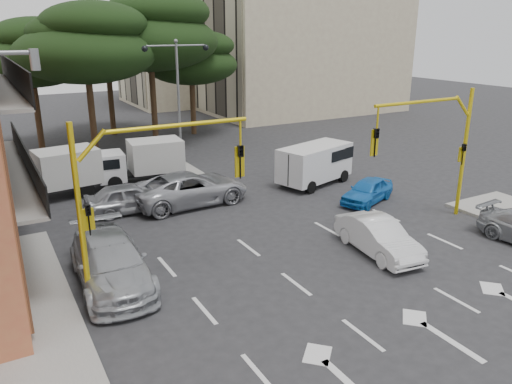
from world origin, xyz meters
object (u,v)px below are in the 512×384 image
signal_mast_right (439,139)px  car_blue_compact (367,191)px  car_silver_wagon (111,262)px  box_truck_a (50,175)px  van_white (315,165)px  car_white_hatch (378,237)px  car_silver_cross_b (130,198)px  signal_mast_left (137,184)px  car_silver_cross_a (190,188)px  street_lamp_center (178,82)px  box_truck_b (141,162)px

signal_mast_right → car_blue_compact: signal_mast_right is taller
signal_mast_right → car_silver_wagon: size_ratio=1.06×
car_silver_wagon → box_truck_a: (-0.42, 10.79, 0.43)m
van_white → car_white_hatch: bearing=-36.4°
car_silver_cross_b → signal_mast_left: bearing=169.5°
signal_mast_left → car_blue_compact: signal_mast_left is taller
car_white_hatch → car_silver_wagon: car_silver_wagon is taller
car_silver_cross_a → box_truck_a: box_truck_a is taller
street_lamp_center → car_blue_compact: (6.00, -10.56, -4.81)m
signal_mast_right → box_truck_a: signal_mast_right is taller
signal_mast_right → street_lamp_center: (-6.80, 14.01, 1.54)m
car_white_hatch → van_white: (3.25, 8.82, 0.44)m
car_white_hatch → car_silver_cross_b: bearing=133.8°
signal_mast_right → car_silver_cross_a: 12.05m
car_white_hatch → car_silver_cross_a: 10.03m
signal_mast_right → box_truck_b: size_ratio=1.22×
signal_mast_right → box_truck_b: 16.18m
car_white_hatch → box_truck_b: box_truck_b is taller
signal_mast_left → car_silver_cross_b: 8.79m
car_white_hatch → car_blue_compact: 6.17m
car_blue_compact → car_silver_cross_a: car_silver_cross_a is taller
car_silver_wagon → car_silver_cross_b: size_ratio=1.32×
signal_mast_left → van_white: signal_mast_left is taller
car_white_hatch → car_blue_compact: (3.76, 4.89, -0.08)m
box_truck_a → box_truck_b: bearing=-90.9°
street_lamp_center → box_truck_a: 9.25m
car_blue_compact → box_truck_a: size_ratio=0.71×
street_lamp_center → box_truck_a: bearing=-166.0°
signal_mast_right → street_lamp_center: 15.65m
car_white_hatch → box_truck_a: size_ratio=0.83×
car_white_hatch → car_blue_compact: size_ratio=1.17×
car_silver_wagon → car_silver_cross_a: 8.51m
car_blue_compact → car_silver_cross_b: (-11.00, 4.56, 0.11)m
signal_mast_right → car_white_hatch: 5.75m
car_silver_wagon → car_silver_cross_a: (5.59, 6.42, 0.00)m
car_white_hatch → street_lamp_center: bearing=104.6°
street_lamp_center → car_white_hatch: size_ratio=1.84×
car_white_hatch → car_silver_wagon: (-9.83, 2.67, 0.12)m
signal_mast_left → street_lamp_center: 15.65m
car_silver_cross_a → box_truck_b: size_ratio=1.21×
signal_mast_left → street_lamp_center: (6.80, 14.01, 1.54)m
box_truck_a → box_truck_b: 5.02m
car_silver_wagon → car_blue_compact: bearing=12.4°
car_blue_compact → car_silver_cross_b: bearing=-134.4°
signal_mast_left → car_white_hatch: (9.04, -1.45, -3.19)m
street_lamp_center → car_silver_cross_b: bearing=-129.8°
signal_mast_right → car_silver_wagon: signal_mast_right is taller
car_blue_compact → car_silver_cross_a: (-8.00, 4.19, 0.21)m
car_white_hatch → car_silver_wagon: bearing=171.2°
signal_mast_left → car_blue_compact: (12.80, 3.44, -3.27)m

